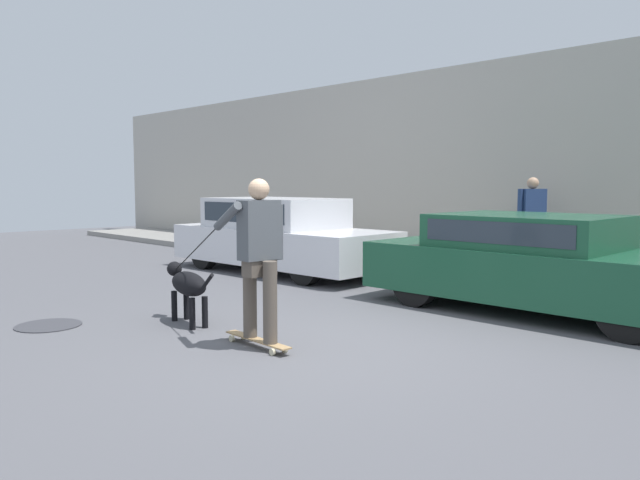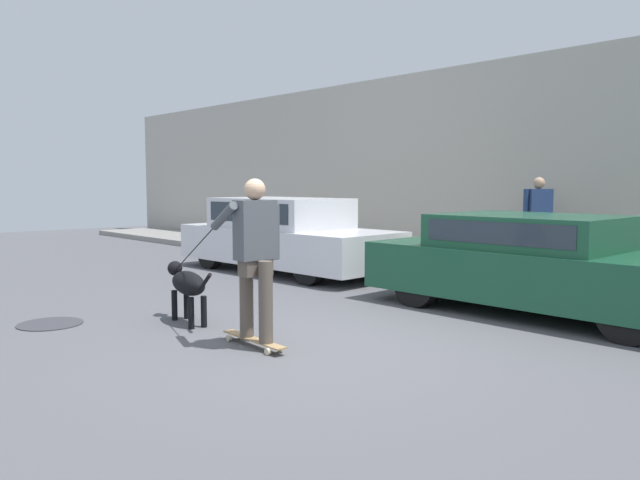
{
  "view_description": "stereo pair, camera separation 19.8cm",
  "coord_description": "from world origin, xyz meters",
  "px_view_note": "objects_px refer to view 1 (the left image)",
  "views": [
    {
      "loc": [
        4.49,
        -4.25,
        1.66
      ],
      "look_at": [
        -1.09,
        1.16,
        0.95
      ],
      "focal_mm": 35.0,
      "sensor_mm": 36.0,
      "label": 1
    },
    {
      "loc": [
        4.62,
        -4.11,
        1.66
      ],
      "look_at": [
        -1.09,
        1.16,
        0.95
      ],
      "focal_mm": 35.0,
      "sensor_mm": 36.0,
      "label": 2
    }
  ],
  "objects_px": {
    "parked_car_0": "(279,236)",
    "pedestrian_with_bag": "(533,220)",
    "dog": "(188,285)",
    "fire_hydrant": "(419,263)",
    "parked_car_1": "(537,264)",
    "skateboarder": "(259,252)"
  },
  "relations": [
    {
      "from": "parked_car_0",
      "to": "parked_car_1",
      "type": "xyz_separation_m",
      "value": [
        5.1,
        0.0,
        -0.05
      ]
    },
    {
      "from": "parked_car_0",
      "to": "pedestrian_with_bag",
      "type": "bearing_deg",
      "value": 30.93
    },
    {
      "from": "dog",
      "to": "skateboarder",
      "type": "height_order",
      "value": "skateboarder"
    },
    {
      "from": "parked_car_1",
      "to": "dog",
      "type": "bearing_deg",
      "value": -126.14
    },
    {
      "from": "parked_car_0",
      "to": "pedestrian_with_bag",
      "type": "xyz_separation_m",
      "value": [
        3.79,
        2.43,
        0.36
      ]
    },
    {
      "from": "dog",
      "to": "pedestrian_with_bag",
      "type": "height_order",
      "value": "pedestrian_with_bag"
    },
    {
      "from": "parked_car_0",
      "to": "skateboarder",
      "type": "distance_m",
      "value": 5.45
    },
    {
      "from": "parked_car_1",
      "to": "fire_hydrant",
      "type": "height_order",
      "value": "parked_car_1"
    },
    {
      "from": "dog",
      "to": "skateboarder",
      "type": "distance_m",
      "value": 1.53
    },
    {
      "from": "dog",
      "to": "fire_hydrant",
      "type": "height_order",
      "value": "dog"
    },
    {
      "from": "pedestrian_with_bag",
      "to": "skateboarder",
      "type": "bearing_deg",
      "value": -60.46
    },
    {
      "from": "fire_hydrant",
      "to": "pedestrian_with_bag",
      "type": "bearing_deg",
      "value": 57.8
    },
    {
      "from": "parked_car_1",
      "to": "pedestrian_with_bag",
      "type": "xyz_separation_m",
      "value": [
        -1.31,
        2.43,
        0.41
      ]
    },
    {
      "from": "fire_hydrant",
      "to": "dog",
      "type": "bearing_deg",
      "value": -91.85
    },
    {
      "from": "parked_car_0",
      "to": "fire_hydrant",
      "type": "bearing_deg",
      "value": 12.97
    },
    {
      "from": "parked_car_1",
      "to": "skateboarder",
      "type": "height_order",
      "value": "skateboarder"
    },
    {
      "from": "parked_car_1",
      "to": "skateboarder",
      "type": "distance_m",
      "value": 3.85
    },
    {
      "from": "dog",
      "to": "pedestrian_with_bag",
      "type": "distance_m",
      "value": 6.18
    },
    {
      "from": "skateboarder",
      "to": "pedestrian_with_bag",
      "type": "height_order",
      "value": "pedestrian_with_bag"
    },
    {
      "from": "dog",
      "to": "fire_hydrant",
      "type": "xyz_separation_m",
      "value": [
        0.14,
        4.31,
        -0.12
      ]
    },
    {
      "from": "fire_hydrant",
      "to": "parked_car_0",
      "type": "bearing_deg",
      "value": -165.3
    },
    {
      "from": "dog",
      "to": "skateboarder",
      "type": "xyz_separation_m",
      "value": [
        1.44,
        -0.07,
        0.51
      ]
    }
  ]
}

